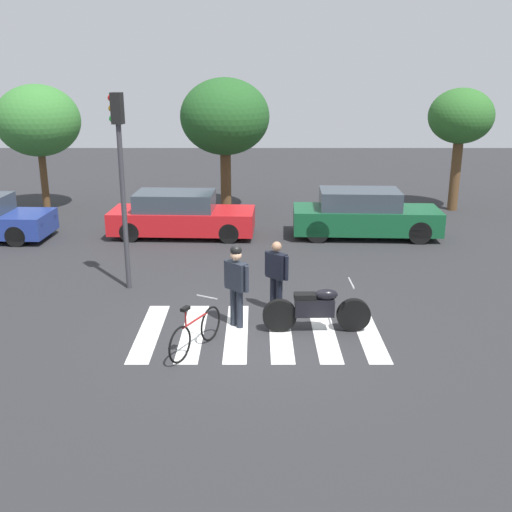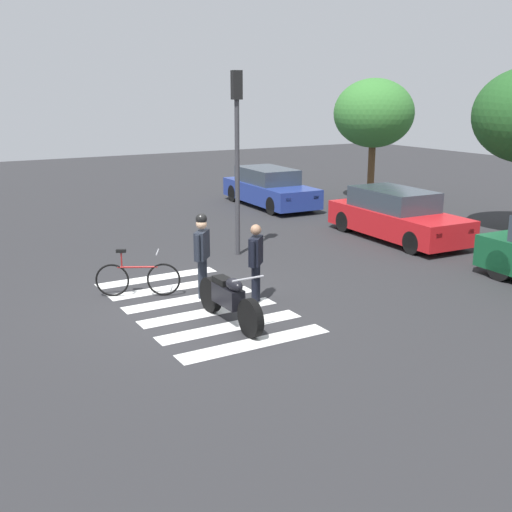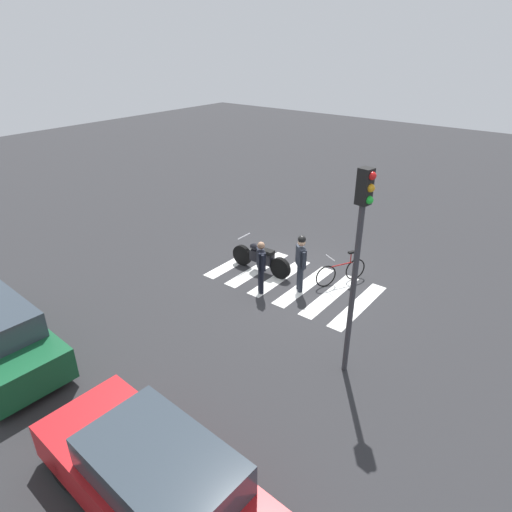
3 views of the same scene
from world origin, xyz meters
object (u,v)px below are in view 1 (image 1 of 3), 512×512
at_px(leaning_bicycle, 194,332).
at_px(officer_on_foot, 235,280).
at_px(police_motorcycle, 315,309).
at_px(car_red_convertible, 179,215).
at_px(officer_by_motorcycle, 275,273).
at_px(traffic_light_pole, 119,162).
at_px(car_green_compact, 363,215).

distance_m(leaning_bicycle, officer_on_foot, 1.52).
height_order(police_motorcycle, car_red_convertible, car_red_convertible).
height_order(officer_by_motorcycle, traffic_light_pole, traffic_light_pole).
height_order(officer_by_motorcycle, car_red_convertible, officer_by_motorcycle).
distance_m(officer_on_foot, car_red_convertible, 7.44).
bearing_deg(police_motorcycle, officer_by_motorcycle, 127.58).
bearing_deg(car_green_compact, police_motorcycle, -106.92).
bearing_deg(officer_by_motorcycle, leaning_bicycle, -129.55).
bearing_deg(officer_by_motorcycle, car_green_compact, 64.35).
bearing_deg(officer_by_motorcycle, traffic_light_pole, 156.90).
relative_size(police_motorcycle, car_green_compact, 0.47).
relative_size(car_red_convertible, car_green_compact, 0.99).
bearing_deg(car_green_compact, car_red_convertible, 179.00).
bearing_deg(car_red_convertible, officer_by_motorcycle, -65.78).
height_order(car_red_convertible, car_green_compact, car_green_compact).
distance_m(officer_by_motorcycle, traffic_light_pole, 4.49).
relative_size(car_green_compact, traffic_light_pole, 1.00).
height_order(officer_on_foot, car_green_compact, officer_on_foot).
distance_m(police_motorcycle, officer_by_motorcycle, 1.37).
bearing_deg(traffic_light_pole, leaning_bicycle, -60.04).
bearing_deg(car_red_convertible, car_green_compact, -1.00).
distance_m(officer_by_motorcycle, car_red_convertible, 6.99).
relative_size(leaning_bicycle, officer_by_motorcycle, 0.98).
xyz_separation_m(police_motorcycle, traffic_light_pole, (-4.39, 2.56, 2.63)).
bearing_deg(traffic_light_pole, car_green_compact, 35.57).
height_order(officer_on_foot, traffic_light_pole, traffic_light_pole).
height_order(officer_on_foot, car_red_convertible, officer_on_foot).
bearing_deg(traffic_light_pole, car_red_convertible, 81.31).
distance_m(car_red_convertible, traffic_light_pole, 5.46).
relative_size(officer_by_motorcycle, car_green_compact, 0.35).
bearing_deg(officer_on_foot, car_red_convertible, 105.71).
bearing_deg(car_green_compact, officer_on_foot, -118.70).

